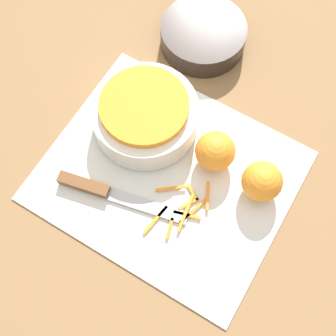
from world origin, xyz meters
TOP-DOWN VIEW (x-y plane):
  - ground_plane at (0.00, 0.00)m, footprint 4.00×4.00m
  - cutting_board at (0.00, 0.00)m, footprint 0.41×0.34m
  - bowl_speckled at (-0.08, 0.06)m, footprint 0.18×0.18m
  - bowl_dark at (-0.08, 0.27)m, footprint 0.16×0.16m
  - knife at (-0.08, -0.08)m, footprint 0.23×0.07m
  - orange_left at (0.14, 0.06)m, footprint 0.07×0.07m
  - orange_right at (0.05, 0.07)m, footprint 0.07×0.07m
  - peel_pile at (0.05, -0.04)m, footprint 0.10×0.13m

SIDE VIEW (x-z plane):
  - ground_plane at x=0.00m, z-range 0.00..0.00m
  - cutting_board at x=0.00m, z-range 0.00..0.01m
  - peel_pile at x=0.05m, z-range 0.01..0.01m
  - knife at x=-0.08m, z-range 0.00..0.02m
  - bowl_dark at x=-0.08m, z-range 0.00..0.05m
  - orange_left at x=0.14m, z-range 0.01..0.07m
  - orange_right at x=0.05m, z-range 0.01..0.07m
  - bowl_speckled at x=-0.08m, z-range 0.00..0.08m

